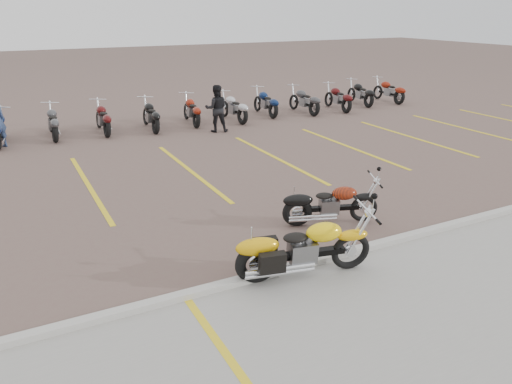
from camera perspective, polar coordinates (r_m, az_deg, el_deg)
ground at (r=10.36m, az=0.24°, el=-3.65°), size 100.00×100.00×0.00m
concrete_apron at (r=7.22m, az=17.80°, el=-16.48°), size 60.00×5.00×0.01m
curb at (r=8.79m, az=6.36°, el=-7.99°), size 60.00×0.18×0.12m
parking_stripes at (r=13.79m, az=-7.50°, el=2.42°), size 38.00×5.50×0.01m
yellow_cruiser at (r=8.26m, az=5.12°, el=-6.64°), size 2.32×0.65×0.96m
flame_cruiser at (r=10.30m, az=8.22°, el=-1.53°), size 1.93×0.79×0.83m
person_b at (r=17.99m, az=-4.55°, el=9.49°), size 0.97×0.86×1.67m
bg_bike_row at (r=19.04m, az=-9.78°, el=9.00°), size 22.19×2.03×1.10m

